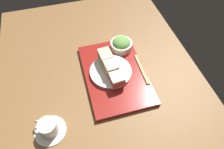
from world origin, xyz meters
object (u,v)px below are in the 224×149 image
at_px(sandwich_middle, 111,67).
at_px(chopsticks_pair, 142,69).
at_px(sandwich_near, 116,78).
at_px(salad_bowl, 121,44).
at_px(sandwich_plate, 111,72).
at_px(sandwich_far, 105,57).
at_px(coffee_cup, 48,128).

relative_size(sandwich_middle, chopsticks_pair, 0.44).
relative_size(sandwich_near, salad_bowl, 0.74).
distance_m(sandwich_plate, sandwich_middle, 0.04).
bearing_deg(sandwich_far, chopsticks_pair, -118.64).
xyz_separation_m(sandwich_middle, sandwich_far, (0.07, 0.01, 0.00)).
bearing_deg(sandwich_middle, salad_bowl, -34.15).
height_order(sandwich_far, chopsticks_pair, sandwich_far).
relative_size(sandwich_plate, chopsticks_pair, 1.08).
bearing_deg(salad_bowl, sandwich_middle, 145.85).
bearing_deg(salad_bowl, coffee_cup, 130.38).
relative_size(sandwich_far, chopsticks_pair, 0.44).
height_order(chopsticks_pair, coffee_cup, coffee_cup).
bearing_deg(coffee_cup, sandwich_far, -48.38).
relative_size(sandwich_middle, sandwich_far, 0.98).
bearing_deg(sandwich_plate, coffee_cup, 123.27).
height_order(sandwich_middle, salad_bowl, sandwich_middle).
height_order(sandwich_plate, salad_bowl, salad_bowl).
height_order(sandwich_near, sandwich_far, sandwich_far).
relative_size(sandwich_middle, coffee_cup, 0.62).
xyz_separation_m(salad_bowl, coffee_cup, (-0.36, 0.42, -0.02)).
distance_m(sandwich_far, chopsticks_pair, 0.19).
bearing_deg(salad_bowl, sandwich_far, 126.51).
bearing_deg(salad_bowl, sandwich_plate, 145.85).
relative_size(sandwich_near, sandwich_far, 1.02).
distance_m(sandwich_far, coffee_cup, 0.42).
height_order(sandwich_middle, coffee_cup, sandwich_middle).
bearing_deg(sandwich_middle, sandwich_near, -173.01).
relative_size(sandwich_middle, salad_bowl, 0.71).
bearing_deg(sandwich_plate, sandwich_middle, 0.00).
height_order(sandwich_plate, sandwich_middle, sandwich_middle).
height_order(sandwich_middle, sandwich_far, sandwich_far).
distance_m(sandwich_middle, chopsticks_pair, 0.16).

